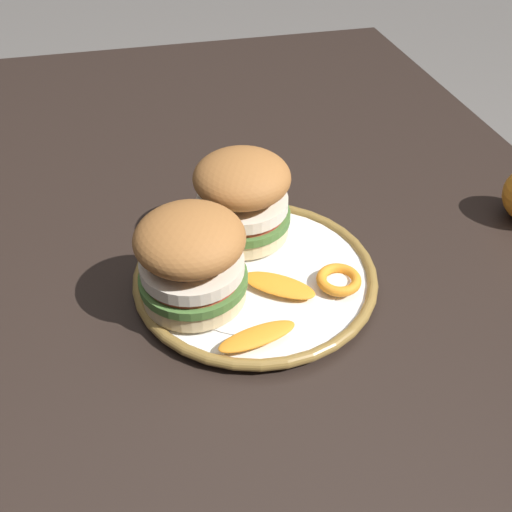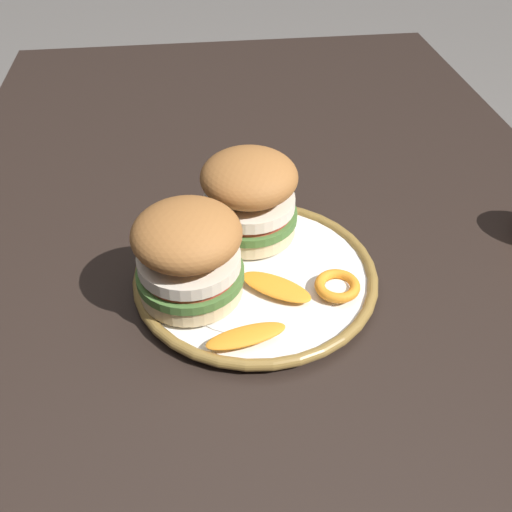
{
  "view_description": "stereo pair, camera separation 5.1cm",
  "coord_description": "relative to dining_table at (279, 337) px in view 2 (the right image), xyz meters",
  "views": [
    {
      "loc": [
        -0.45,
        0.14,
        1.16
      ],
      "look_at": [
        -0.0,
        0.03,
        0.77
      ],
      "focal_mm": 40.5,
      "sensor_mm": 36.0,
      "label": 1
    },
    {
      "loc": [
        -0.46,
        0.09,
        1.16
      ],
      "look_at": [
        -0.0,
        0.03,
        0.77
      ],
      "focal_mm": 40.5,
      "sensor_mm": 36.0,
      "label": 2
    }
  ],
  "objects": [
    {
      "name": "dining_table",
      "position": [
        0.0,
        0.0,
        0.0
      ],
      "size": [
        1.48,
        0.83,
        0.73
      ],
      "color": "black",
      "rests_on": "ground"
    },
    {
      "name": "sandwich_half_right",
      "position": [
        0.07,
        0.03,
        0.16
      ],
      "size": [
        0.14,
        0.14,
        0.1
      ],
      "color": "beige",
      "rests_on": "dinner_plate"
    },
    {
      "name": "sandwich_half_left",
      "position": [
        -0.02,
        0.1,
        0.16
      ],
      "size": [
        0.15,
        0.15,
        0.1
      ],
      "color": "beige",
      "rests_on": "dinner_plate"
    },
    {
      "name": "dinner_plate",
      "position": [
        -0.0,
        0.03,
        0.1
      ],
      "size": [
        0.26,
        0.26,
        0.02
      ],
      "color": "white",
      "rests_on": "dining_table"
    },
    {
      "name": "orange_peel_curled",
      "position": [
        -0.04,
        -0.05,
        0.12
      ],
      "size": [
        0.07,
        0.07,
        0.01
      ],
      "color": "orange",
      "rests_on": "dinner_plate"
    },
    {
      "name": "orange_peel_strip_long",
      "position": [
        -0.1,
        0.05,
        0.12
      ],
      "size": [
        0.04,
        0.08,
        0.01
      ],
      "color": "orange",
      "rests_on": "dinner_plate"
    },
    {
      "name": "orange_peel_strip_short",
      "position": [
        -0.03,
        0.01,
        0.12
      ],
      "size": [
        0.07,
        0.08,
        0.01
      ],
      "color": "orange",
      "rests_on": "dinner_plate"
    }
  ]
}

